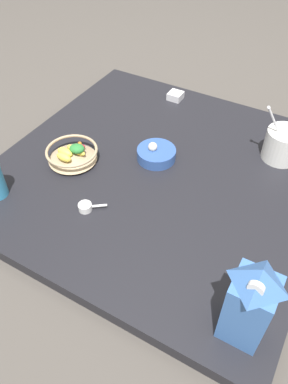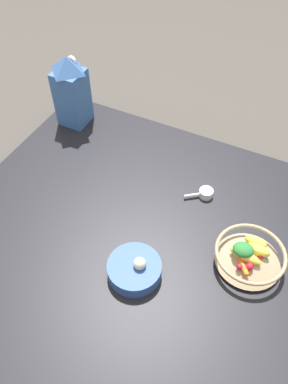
{
  "view_description": "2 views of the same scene",
  "coord_description": "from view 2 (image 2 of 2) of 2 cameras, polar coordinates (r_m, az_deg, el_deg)",
  "views": [
    {
      "loc": [
        0.44,
        -0.88,
        0.91
      ],
      "look_at": [
        0.04,
        -0.18,
        0.11
      ],
      "focal_mm": 35.0,
      "sensor_mm": 36.0,
      "label": 1
    },
    {
      "loc": [
        -0.27,
        0.46,
        0.91
      ],
      "look_at": [
        0.04,
        -0.17,
        0.1
      ],
      "focal_mm": 35.0,
      "sensor_mm": 36.0,
      "label": 2
    }
  ],
  "objects": [
    {
      "name": "garlic_bowl",
      "position": [
        0.97,
        -1.44,
        -11.66
      ],
      "size": [
        0.14,
        0.14,
        0.07
      ],
      "color": "#3356A3",
      "rests_on": "countertop"
    },
    {
      "name": "ground_plane",
      "position": [
        1.06,
        -2.21,
        -10.78
      ],
      "size": [
        6.0,
        6.0,
        0.0
      ],
      "primitive_type": "plane",
      "color": "#4C4742"
    },
    {
      "name": "measuring_scoop",
      "position": [
        1.14,
        9.29,
        -0.17
      ],
      "size": [
        0.08,
        0.07,
        0.02
      ],
      "color": "white",
      "rests_on": "countertop"
    },
    {
      "name": "milk_carton",
      "position": [
        1.35,
        -11.01,
        14.9
      ],
      "size": [
        0.1,
        0.1,
        0.25
      ],
      "color": "#3D6BB2",
      "rests_on": "countertop"
    },
    {
      "name": "countertop",
      "position": [
        1.04,
        -2.24,
        -10.16
      ],
      "size": [
        1.08,
        1.08,
        0.04
      ],
      "color": "black",
      "rests_on": "ground_plane"
    },
    {
      "name": "fruit_bowl",
      "position": [
        1.01,
        15.78,
        -9.29
      ],
      "size": [
        0.18,
        0.18,
        0.07
      ],
      "color": "tan",
      "rests_on": "countertop"
    }
  ]
}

